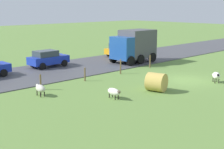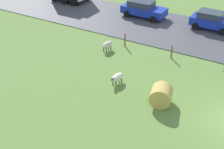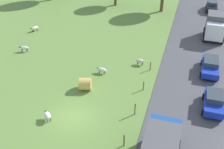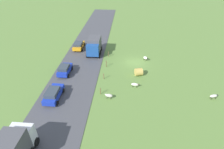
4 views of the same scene
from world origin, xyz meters
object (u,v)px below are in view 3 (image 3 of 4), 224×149
object	(u,v)px
sheep_0	(24,48)
car_3	(214,101)
sheep_3	(35,28)
hay_bale_0	(85,84)
sheep_2	(102,70)
truck_0	(215,26)
car_1	(212,6)
car_0	(210,66)
sheep_1	(47,115)
sheep_4	(140,61)
truck_1	(161,148)

from	to	relation	value
sheep_0	car_3	bearing A→B (deg)	-11.51
sheep_3	hay_bale_0	xyz separation A→B (m)	(12.51, -11.40, 0.16)
sheep_2	sheep_3	bearing A→B (deg)	148.99
truck_0	car_1	xyz separation A→B (m)	(-0.25, 11.17, -0.97)
sheep_3	car_3	world-z (taller)	car_3
truck_0	sheep_2	bearing A→B (deg)	-133.24
sheep_3	car_0	bearing A→B (deg)	-9.37
sheep_2	hay_bale_0	bearing A→B (deg)	-101.43
sheep_1	sheep_4	world-z (taller)	sheep_1
sheep_1	car_3	xyz separation A→B (m)	(14.52, 6.05, 0.34)
sheep_3	car_3	xyz separation A→B (m)	(25.44, -10.78, 0.40)
sheep_4	sheep_2	bearing A→B (deg)	-141.30
sheep_1	sheep_3	bearing A→B (deg)	122.98
sheep_1	car_3	distance (m)	15.74
truck_0	car_3	size ratio (longest dim) A/B	1.02
truck_1	car_0	xyz separation A→B (m)	(3.58, 14.72, -0.97)
sheep_0	car_1	xyz separation A→B (m)	(23.31, 22.22, 0.37)
truck_0	car_0	distance (m)	9.26
sheep_2	sheep_3	distance (m)	15.42
sheep_1	sheep_4	bearing A→B (deg)	62.85
sheep_2	hay_bale_0	distance (m)	3.53
sheep_4	sheep_1	bearing A→B (deg)	-117.15
car_3	car_0	bearing A→B (deg)	93.16
sheep_0	sheep_3	distance (m)	6.27
truck_1	sheep_3	bearing A→B (deg)	138.74
hay_bale_0	car_1	distance (m)	30.40
car_1	car_0	bearing A→B (deg)	-90.33
sheep_2	sheep_4	size ratio (longest dim) A/B	1.07
hay_bale_0	car_0	world-z (taller)	car_0
sheep_3	sheep_1	bearing A→B (deg)	-57.02
truck_1	car_1	distance (m)	35.30
truck_0	car_3	bearing A→B (deg)	-89.99
sheep_0	sheep_3	bearing A→B (deg)	107.47
hay_bale_0	truck_0	xyz separation A→B (m)	(12.93, 16.46, 1.22)
truck_0	car_3	xyz separation A→B (m)	(0.00, -15.85, -0.98)
sheep_4	truck_1	bearing A→B (deg)	-72.43
truck_0	hay_bale_0	bearing A→B (deg)	-128.15
sheep_4	truck_1	size ratio (longest dim) A/B	0.25
car_0	car_1	xyz separation A→B (m)	(0.12, 20.37, 0.02)
sheep_0	sheep_1	world-z (taller)	sheep_1
sheep_4	car_1	bearing A→B (deg)	68.92
sheep_0	car_0	size ratio (longest dim) A/B	0.30
sheep_1	car_3	world-z (taller)	car_3
truck_1	car_3	xyz separation A→B (m)	(3.95, 8.08, -0.96)
sheep_2	sheep_4	world-z (taller)	sheep_4
sheep_3	sheep_4	distance (m)	17.74
truck_0	car_3	world-z (taller)	truck_0
hay_bale_0	car_1	xyz separation A→B (m)	(12.68, 27.63, 0.25)
sheep_0	truck_0	size ratio (longest dim) A/B	0.33
sheep_0	sheep_4	world-z (taller)	sheep_0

